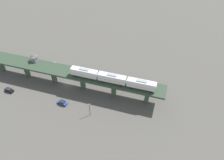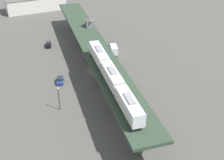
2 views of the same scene
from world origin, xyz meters
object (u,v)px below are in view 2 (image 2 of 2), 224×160
object	(u,v)px
delivery_truck	(113,49)
street_lamp	(59,97)
street_car_black	(48,44)
signal_hut	(90,22)
street_car_blue	(60,80)
subway_train	(112,76)
warehouse_building	(36,3)

from	to	relation	value
delivery_truck	street_lamp	size ratio (longest dim) A/B	1.08
street_car_black	delivery_truck	world-z (taller)	delivery_truck
signal_hut	street_lamp	size ratio (longest dim) A/B	0.49
delivery_truck	street_lamp	xyz separation A→B (m)	(-24.57, -27.82, 2.35)
street_car_blue	delivery_truck	bearing A→B (deg)	32.70
subway_train	street_lamp	distance (m)	15.65
street_car_black	street_lamp	world-z (taller)	street_lamp
signal_hut	street_car_blue	distance (m)	27.07
subway_train	signal_hut	distance (m)	40.26
street_car_blue	delivery_truck	size ratio (longest dim) A/B	0.63
delivery_truck	subway_train	bearing A→B (deg)	-109.47
signal_hut	street_car_blue	bearing A→B (deg)	-126.86
signal_hut	street_car_blue	size ratio (longest dim) A/B	0.72
street_lamp	warehouse_building	world-z (taller)	street_lamp
subway_train	street_car_black	bearing A→B (deg)	101.29
subway_train	street_car_black	distance (m)	48.90
subway_train	street_car_blue	bearing A→B (deg)	117.04
subway_train	street_car_black	xyz separation A→B (m)	(-9.36, 46.89, -10.25)
subway_train	signal_hut	xyz separation A→B (m)	(5.19, 39.92, -0.74)
subway_train	delivery_truck	size ratio (longest dim) A/B	4.99
street_car_blue	street_car_black	bearing A→B (deg)	88.61
street_car_blue	warehouse_building	size ratio (longest dim) A/B	0.16
street_lamp	signal_hut	bearing A→B (deg)	62.34
signal_hut	street_lamp	xyz separation A→B (m)	(-17.83, -34.02, -6.34)
subway_train	signal_hut	world-z (taller)	subway_train
street_car_black	subway_train	bearing A→B (deg)	-78.71
signal_hut	street_car_black	xyz separation A→B (m)	(-14.55, 6.97, -9.50)
signal_hut	street_lamp	bearing A→B (deg)	-117.66
street_car_black	delivery_truck	bearing A→B (deg)	-31.75
subway_train	street_car_blue	distance (m)	24.31
street_car_blue	street_lamp	world-z (taller)	street_lamp
street_car_black	warehouse_building	distance (m)	44.70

